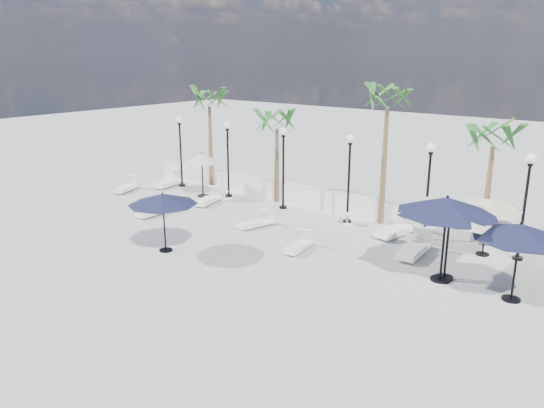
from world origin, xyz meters
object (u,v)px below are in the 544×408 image
Objects in this scene: lounger_2 at (154,210)px; lounger_3 at (208,199)px; parasol_cream_sq_a at (451,202)px; lounger_4 at (256,222)px; lounger_1 at (169,182)px; parasol_navy_right at (520,232)px; lounger_7 at (414,248)px; parasol_cream_small at (202,158)px; lounger_0 at (126,187)px; parasol_navy_left at (163,199)px; lounger_5 at (299,245)px; parasol_navy_mid at (447,206)px; lounger_6 at (397,229)px; parasol_cream_sq_b at (489,200)px.

lounger_3 is (0.56, 2.87, 0.01)m from lounger_2.
lounger_4 is at bearing 178.21° from parasol_cream_sq_a.
parasol_navy_right is (18.73, -3.07, 1.90)m from lounger_1.
parasol_cream_small is at bearing 170.55° from lounger_7.
parasol_navy_left reaches higher than lounger_0.
lounger_0 is 5.00m from lounger_2.
lounger_4 is 0.30× the size of parasol_cream_sq_a.
lounger_0 is 17.74m from parasol_cream_sq_a.
lounger_2 is 4.16m from parasol_cream_small.
lounger_1 is 0.95× the size of lounger_7.
parasol_cream_sq_a is at bearing 0.36° from lounger_5.
parasol_navy_left is at bearing -50.63° from lounger_1.
lounger_7 is (10.75, -0.23, 0.04)m from lounger_3.
lounger_6 is at bearing 133.81° from parasol_navy_mid.
lounger_2 is 7.74m from lounger_5.
lounger_0 is 12.43m from lounger_5.
lounger_6 is at bearing -7.82° from lounger_1.
parasol_cream_sq_b is (3.41, -0.02, 1.82)m from lounger_6.
parasol_navy_right is at bearing -21.50° from lounger_6.
lounger_6 is 0.39× the size of parasol_cream_sq_a.
parasol_cream_sq_b is (-1.85, 3.25, -0.06)m from parasol_navy_right.
parasol_cream_small reaches higher than lounger_6.
parasol_navy_left is at bearing -54.75° from parasol_cream_small.
lounger_7 is at bearing 13.94° from lounger_2.
parasol_navy_right is (14.55, -1.89, 1.92)m from lounger_3.
parasol_cream_small is at bearing -177.93° from parasol_cream_sq_b.
parasol_navy_left is 9.93m from parasol_cream_sq_a.
lounger_5 is at bearing -175.73° from parasol_navy_right.
lounger_3 reaches higher than lounger_0.
lounger_5 is 0.66× the size of parasol_navy_left.
lounger_1 is at bearing -168.80° from lounger_6.
parasol_cream_sq_a reaches higher than lounger_2.
lounger_1 reaches higher than lounger_3.
lounger_2 is 4.96m from lounger_4.
parasol_cream_sq_b is at bearing -9.24° from lounger_3.
lounger_1 is 13.47m from lounger_6.
lounger_1 is 11.91m from lounger_5.
lounger_1 is 10.21m from parasol_navy_left.
lounger_2 reaches higher than lounger_5.
lounger_2 is at bearing -56.91° from lounger_1.
lounger_5 is 9.18m from parasol_cream_small.
lounger_2 is 13.23m from parasol_cream_sq_a.
lounger_5 is (12.34, -1.50, -0.02)m from lounger_0.
parasol_navy_left reaches higher than lounger_4.
lounger_5 is at bearing 38.78° from parasol_navy_left.
lounger_7 is at bearing 22.67° from lounger_5.
lounger_2 is (4.61, -1.92, -0.00)m from lounger_0.
lounger_1 is at bearing 170.69° from parasol_navy_right.
lounger_7 is at bearing 156.45° from parasol_navy_right.
lounger_6 is (9.85, 4.25, 0.05)m from lounger_2.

